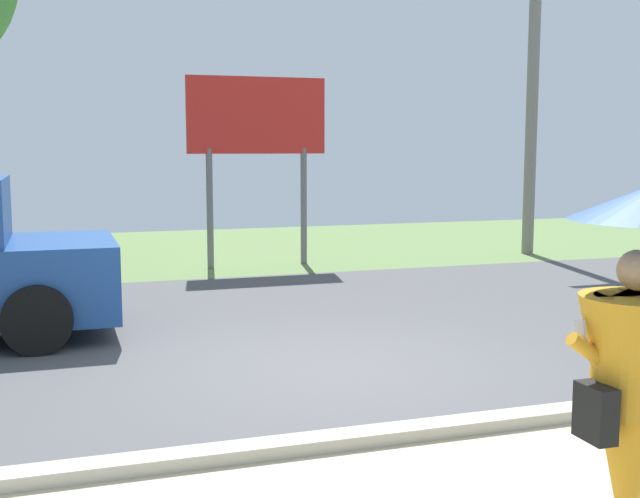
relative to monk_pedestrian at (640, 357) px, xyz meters
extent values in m
cube|color=#4C4C4F|center=(-0.31, 6.00, -1.16)|extent=(40.00, 8.00, 0.10)
cube|color=#5F7944|center=(-0.31, 14.00, -1.16)|extent=(40.00, 8.00, 0.10)
cube|color=#B2AD9E|center=(-0.31, 2.00, -1.06)|extent=(40.00, 0.24, 0.10)
cone|color=orange|center=(-0.04, 0.00, -0.39)|extent=(0.60, 0.60, 1.45)
cylinder|color=orange|center=(-0.04, 0.00, 0.01)|extent=(0.44, 0.44, 0.65)
sphere|color=tan|center=(-0.04, 0.00, 0.48)|extent=(0.22, 0.22, 0.22)
cylinder|color=orange|center=(-0.30, 0.02, 0.04)|extent=(0.29, 0.08, 0.24)
cube|color=#B7B7BC|center=(-0.34, 0.05, 0.14)|extent=(0.02, 0.11, 0.16)
cube|color=black|center=(-0.31, -0.05, -0.26)|extent=(0.12, 0.24, 0.30)
cube|color=#2D3842|center=(-3.55, 6.60, 0.32)|extent=(0.10, 1.70, 0.77)
cylinder|color=black|center=(-3.20, 7.60, -0.73)|extent=(0.76, 0.28, 0.76)
cylinder|color=black|center=(-3.20, 5.60, -0.73)|extent=(0.76, 0.28, 0.76)
cylinder|color=gray|center=(6.41, 11.10, 2.17)|extent=(0.24, 0.24, 6.56)
cylinder|color=slate|center=(-0.28, 11.16, -0.01)|extent=(0.12, 0.12, 2.20)
cylinder|color=slate|center=(1.52, 11.16, -0.01)|extent=(0.12, 0.12, 2.20)
cube|color=red|center=(0.62, 11.16, 1.69)|extent=(2.60, 0.10, 1.40)
camera|label=1|loc=(-2.97, -3.50, 1.13)|focal=45.36mm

